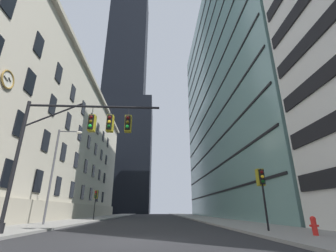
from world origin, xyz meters
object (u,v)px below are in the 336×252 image
at_px(traffic_signal_mast, 83,133).
at_px(traffic_light_near_right, 261,180).
at_px(street_lamppost, 57,166).
at_px(traffic_light_far_left, 96,196).
at_px(fire_hydrant, 314,225).

relative_size(traffic_signal_mast, traffic_light_near_right, 2.29).
height_order(traffic_signal_mast, street_lamppost, street_lamppost).
relative_size(traffic_light_near_right, traffic_light_far_left, 0.99).
bearing_deg(street_lamppost, traffic_light_far_left, 83.79).
bearing_deg(traffic_signal_mast, fire_hydrant, -8.39).
distance_m(traffic_signal_mast, street_lamppost, 9.38).
relative_size(street_lamppost, fire_hydrant, 9.86).
relative_size(traffic_light_near_right, street_lamppost, 0.43).
height_order(traffic_light_near_right, fire_hydrant, traffic_light_near_right).
distance_m(traffic_signal_mast, fire_hydrant, 13.05).
relative_size(traffic_signal_mast, fire_hydrant, 9.63).
bearing_deg(traffic_light_near_right, traffic_signal_mast, -174.67).
bearing_deg(traffic_light_far_left, fire_hydrant, -53.22).
bearing_deg(traffic_signal_mast, traffic_light_near_right, 5.33).
bearing_deg(traffic_light_far_left, traffic_light_near_right, -51.04).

